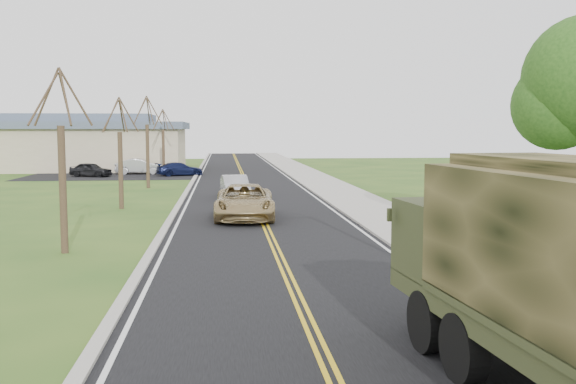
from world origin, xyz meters
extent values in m
plane|color=#294F1A|center=(0.00, 0.00, 0.00)|extent=(160.00, 160.00, 0.00)
cube|color=black|center=(0.00, 40.00, 0.01)|extent=(8.00, 120.00, 0.01)
cube|color=#9E998E|center=(4.15, 40.00, 0.06)|extent=(0.30, 120.00, 0.12)
cube|color=#9E998E|center=(5.90, 40.00, 0.05)|extent=(3.20, 120.00, 0.10)
cube|color=#9E998E|center=(-4.15, 40.00, 0.05)|extent=(0.30, 120.00, 0.10)
sphere|color=#1D4614|center=(10.20, 10.50, 4.95)|extent=(3.24, 3.24, 3.24)
cylinder|color=#38281C|center=(-7.00, 10.00, 2.10)|extent=(0.24, 0.24, 4.20)
cylinder|color=#38281C|center=(-6.52, 10.13, 5.13)|extent=(1.01, 0.33, 1.90)
cylinder|color=#38281C|center=(-6.97, 10.62, 5.05)|extent=(0.13, 1.29, 1.74)
cylinder|color=#38281C|center=(-7.46, 10.18, 5.13)|extent=(0.98, 0.43, 1.90)
cylinder|color=#38281C|center=(-7.39, 9.52, 5.05)|extent=(0.79, 1.05, 1.77)
cylinder|color=#38281C|center=(-6.73, 9.59, 5.13)|extent=(0.58, 0.90, 1.90)
cylinder|color=#38281C|center=(-7.00, 22.00, 1.98)|extent=(0.24, 0.24, 3.96)
cylinder|color=#38281C|center=(-6.55, 22.12, 4.83)|extent=(0.96, 0.32, 1.79)
cylinder|color=#38281C|center=(-6.97, 22.58, 4.76)|extent=(0.12, 1.22, 1.65)
cylinder|color=#38281C|center=(-7.43, 22.17, 4.83)|extent=(0.93, 0.41, 1.79)
cylinder|color=#38281C|center=(-7.37, 21.55, 4.76)|extent=(0.75, 0.99, 1.67)
cylinder|color=#38281C|center=(-6.75, 21.61, 4.83)|extent=(0.55, 0.85, 1.80)
cylinder|color=#38281C|center=(-7.00, 34.00, 2.22)|extent=(0.24, 0.24, 4.44)
cylinder|color=#38281C|center=(-6.50, 34.13, 5.42)|extent=(1.07, 0.35, 2.00)
cylinder|color=#38281C|center=(-6.97, 34.65, 5.34)|extent=(0.13, 1.36, 1.84)
cylinder|color=#38281C|center=(-7.49, 34.19, 5.42)|extent=(1.03, 0.46, 2.00)
cylinder|color=#38281C|center=(-7.41, 33.49, 5.34)|extent=(0.83, 1.10, 1.87)
cylinder|color=#38281C|center=(-6.72, 33.56, 5.42)|extent=(0.61, 0.95, 2.01)
cylinder|color=#38281C|center=(-7.00, 46.00, 2.04)|extent=(0.24, 0.24, 4.08)
cylinder|color=#38281C|center=(-6.54, 46.12, 4.98)|extent=(0.99, 0.33, 1.84)
cylinder|color=#38281C|center=(-6.97, 46.60, 4.91)|extent=(0.13, 1.25, 1.69)
cylinder|color=#38281C|center=(-7.45, 46.17, 4.98)|extent=(0.95, 0.42, 1.85)
cylinder|color=#38281C|center=(-7.38, 45.53, 4.91)|extent=(0.77, 1.02, 1.72)
cylinder|color=#38281C|center=(-6.74, 45.60, 4.98)|extent=(0.57, 0.88, 1.85)
cube|color=tan|center=(-16.00, 56.00, 2.10)|extent=(20.00, 12.00, 4.20)
cube|color=#475466|center=(-16.00, 56.00, 4.50)|extent=(21.00, 13.00, 0.70)
cube|color=#475466|center=(-16.00, 56.00, 5.20)|extent=(14.00, 8.00, 0.90)
cube|color=black|center=(-10.00, 46.00, 0.01)|extent=(18.00, 10.00, 0.02)
cylinder|color=black|center=(2.06, -1.90, 0.57)|extent=(0.46, 1.17, 1.14)
cylinder|color=black|center=(1.93, -0.46, 0.57)|extent=(0.46, 1.17, 1.14)
cylinder|color=black|center=(4.10, -0.27, 0.57)|extent=(0.46, 1.17, 1.14)
cube|color=#363D21|center=(3.20, -2.43, 1.09)|extent=(3.12, 7.45, 0.36)
cube|color=#363D21|center=(2.97, 0.21, 1.97)|extent=(2.65, 2.18, 1.45)
cube|color=black|center=(2.88, 1.13, 2.18)|extent=(2.28, 0.28, 0.73)
imported|color=tan|center=(-0.80, 17.57, 0.79)|extent=(2.83, 5.78, 1.58)
imported|color=#B2B1B6|center=(-1.06, 26.58, 0.68)|extent=(1.82, 4.26, 1.37)
imported|color=black|center=(-13.20, 45.42, 0.63)|extent=(3.97, 2.73, 1.26)
imported|color=#AFAFB4|center=(-9.39, 48.42, 0.72)|extent=(4.38, 1.59, 1.44)
imported|color=#0F1537|center=(-5.60, 45.97, 0.60)|extent=(4.41, 2.81, 1.19)
camera|label=1|loc=(-1.76, -11.56, 4.06)|focal=40.00mm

